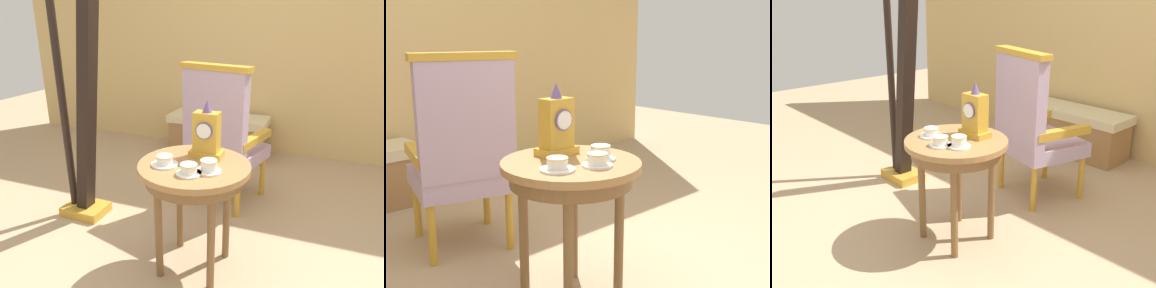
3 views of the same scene
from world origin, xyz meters
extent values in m
plane|color=tan|center=(0.00, 0.00, 0.00)|extent=(10.00, 10.00, 0.00)
cube|color=tan|center=(0.00, 2.25, 1.40)|extent=(6.00, 0.10, 2.80)
cylinder|color=#9E7042|center=(0.04, 0.06, 0.66)|extent=(0.63, 0.63, 0.03)
cylinder|color=brown|center=(0.04, 0.06, 0.61)|extent=(0.55, 0.55, 0.07)
cylinder|color=brown|center=(0.20, 0.21, 0.32)|extent=(0.04, 0.04, 0.64)
cylinder|color=brown|center=(-0.11, 0.21, 0.32)|extent=(0.04, 0.04, 0.64)
cylinder|color=brown|center=(-0.11, -0.10, 0.32)|extent=(0.04, 0.04, 0.64)
cylinder|color=brown|center=(0.20, -0.10, 0.32)|extent=(0.04, 0.04, 0.64)
cylinder|color=white|center=(-0.10, -0.02, 0.68)|extent=(0.15, 0.15, 0.01)
cylinder|color=white|center=(-0.10, -0.02, 0.71)|extent=(0.09, 0.09, 0.05)
torus|color=gold|center=(-0.10, -0.02, 0.73)|extent=(0.09, 0.09, 0.00)
cylinder|color=white|center=(0.07, -0.09, 0.68)|extent=(0.13, 0.13, 0.01)
cylinder|color=white|center=(0.07, -0.09, 0.71)|extent=(0.09, 0.09, 0.05)
torus|color=gold|center=(0.07, -0.09, 0.74)|extent=(0.09, 0.09, 0.00)
cylinder|color=white|center=(0.15, -0.02, 0.68)|extent=(0.13, 0.13, 0.01)
cylinder|color=white|center=(0.15, -0.02, 0.72)|extent=(0.09, 0.09, 0.06)
torus|color=gold|center=(0.15, -0.02, 0.74)|extent=(0.09, 0.09, 0.00)
cube|color=gold|center=(0.07, 0.19, 0.70)|extent=(0.19, 0.11, 0.04)
cube|color=gold|center=(0.07, 0.19, 0.83)|extent=(0.14, 0.09, 0.23)
cylinder|color=#664C8C|center=(0.07, 0.13, 0.85)|extent=(0.10, 0.01, 0.10)
cylinder|color=white|center=(0.07, 0.13, 0.85)|extent=(0.08, 0.00, 0.08)
cone|color=#664C8C|center=(0.07, 0.19, 0.98)|extent=(0.06, 0.06, 0.07)
cube|color=#B299B7|center=(-0.01, 0.97, 0.41)|extent=(0.64, 0.64, 0.11)
cube|color=#B299B7|center=(-0.06, 0.76, 0.78)|extent=(0.53, 0.22, 0.64)
cube|color=gold|center=(-0.06, 0.76, 1.12)|extent=(0.57, 0.24, 0.04)
cube|color=gold|center=(0.21, 0.92, 0.57)|extent=(0.19, 0.47, 0.06)
cube|color=gold|center=(-0.23, 1.03, 0.57)|extent=(0.19, 0.47, 0.06)
cylinder|color=gold|center=(0.26, 1.13, 0.18)|extent=(0.04, 0.04, 0.35)
cylinder|color=gold|center=(-0.16, 1.24, 0.18)|extent=(0.04, 0.04, 0.35)
cylinder|color=gold|center=(0.15, 0.71, 0.18)|extent=(0.04, 0.04, 0.35)
cylinder|color=gold|center=(-0.28, 0.82, 0.18)|extent=(0.04, 0.04, 0.35)
cube|color=gold|center=(-0.96, 0.33, 0.04)|extent=(0.32, 0.24, 0.07)
cylinder|color=black|center=(-1.06, 0.33, 0.89)|extent=(0.06, 0.06, 1.64)
cube|color=black|center=(-0.86, 0.33, 0.82)|extent=(0.28, 0.11, 1.51)
cube|color=beige|center=(-0.38, 1.95, 0.40)|extent=(1.08, 0.40, 0.08)
cube|color=#9E7042|center=(-0.38, 1.95, 0.18)|extent=(1.04, 0.38, 0.36)
camera|label=1|loc=(0.67, -1.63, 1.44)|focal=32.83mm
camera|label=2|loc=(-1.35, -1.49, 1.24)|focal=45.33mm
camera|label=3|loc=(1.93, -1.60, 1.56)|focal=41.19mm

